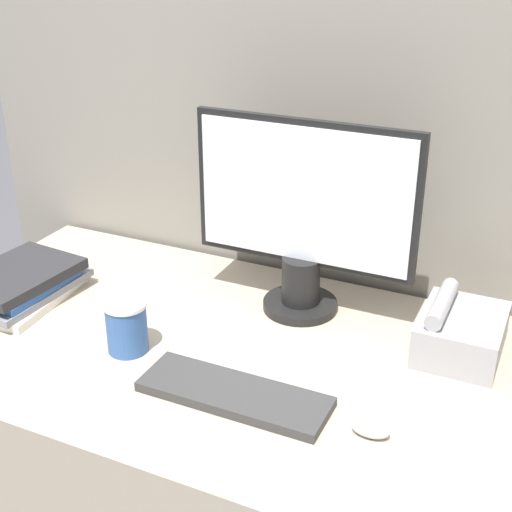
# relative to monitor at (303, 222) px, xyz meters

# --- Properties ---
(cubicle_panel_rear) EXTENTS (1.91, 0.04, 1.44)m
(cubicle_panel_rear) POSITION_rel_monitor_xyz_m (-0.06, 0.21, -0.22)
(cubicle_panel_rear) COLOR gray
(cubicle_panel_rear) RESTS_ON ground_plane
(desk) EXTENTS (1.51, 0.79, 0.72)m
(desk) POSITION_rel_monitor_xyz_m (-0.06, -0.22, -0.58)
(desk) COLOR tan
(desk) RESTS_ON ground_plane
(monitor) EXTENTS (0.51, 0.17, 0.45)m
(monitor) POSITION_rel_monitor_xyz_m (0.00, 0.00, 0.00)
(monitor) COLOR black
(monitor) RESTS_ON desk
(keyboard) EXTENTS (0.37, 0.12, 0.02)m
(keyboard) POSITION_rel_monitor_xyz_m (0.01, -0.38, -0.21)
(keyboard) COLOR #333333
(keyboard) RESTS_ON desk
(mouse) EXTENTS (0.07, 0.04, 0.03)m
(mouse) POSITION_rel_monitor_xyz_m (0.28, -0.37, -0.20)
(mouse) COLOR silver
(mouse) RESTS_ON desk
(coffee_cup) EXTENTS (0.09, 0.09, 0.11)m
(coffee_cup) POSITION_rel_monitor_xyz_m (-0.26, -0.32, -0.16)
(coffee_cup) COLOR #335999
(coffee_cup) RESTS_ON desk
(book_stack) EXTENTS (0.22, 0.30, 0.08)m
(book_stack) POSITION_rel_monitor_xyz_m (-0.62, -0.25, -0.18)
(book_stack) COLOR silver
(book_stack) RESTS_ON desk
(desk_telephone) EXTENTS (0.17, 0.21, 0.12)m
(desk_telephone) POSITION_rel_monitor_xyz_m (0.37, -0.04, -0.17)
(desk_telephone) COLOR #99999E
(desk_telephone) RESTS_ON desk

